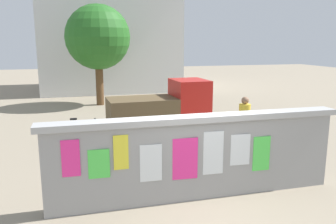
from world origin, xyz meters
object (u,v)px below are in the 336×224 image
Objects in this scene: tree_roadside at (98,38)px; bicycle_near at (112,151)px; auto_rickshaw_truck at (164,107)px; bicycle_far at (80,137)px; person_walking at (244,118)px; motorcycle at (201,150)px.

bicycle_near is at bearing -92.34° from tree_roadside.
tree_roadside is at bearing 106.91° from auto_rickshaw_truck.
bicycle_near is 1.81m from bicycle_far.
bicycle_near is at bearing -63.75° from bicycle_far.
person_walking is (1.76, -2.82, 0.09)m from auto_rickshaw_truck.
bicycle_far is 0.34× the size of tree_roadside.
tree_roadside is (-1.85, 9.90, 2.96)m from motorcycle.
bicycle_far is at bearing 116.25° from bicycle_near.
auto_rickshaw_truck is 0.72× the size of tree_roadside.
person_walking is at bearing 30.60° from motorcycle.
bicycle_far is at bearing -98.94° from tree_roadside.
auto_rickshaw_truck is 1.94× the size of motorcycle.
person_walking is (1.75, 1.03, 0.52)m from motorcycle.
bicycle_near is 4.02m from person_walking.
person_walking is 9.88m from tree_roadside.
motorcycle is at bearing -89.88° from auto_rickshaw_truck.
bicycle_near is 0.96× the size of bicycle_far.
tree_roadside reaches higher than bicycle_far.
bicycle_near is 1.02× the size of person_walking.
auto_rickshaw_truck is 3.80m from bicycle_near.
motorcycle is 10.50m from tree_roadside.
tree_roadside is (0.37, 9.09, 3.06)m from bicycle_near.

